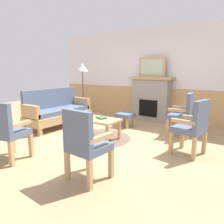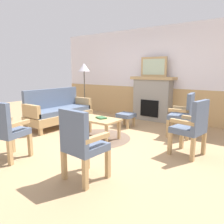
# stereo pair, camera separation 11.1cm
# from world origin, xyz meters

# --- Properties ---
(ground_plane) EXTENTS (14.00, 14.00, 0.00)m
(ground_plane) POSITION_xyz_m (0.00, 0.00, 0.00)
(ground_plane) COLOR tan
(wall_back) EXTENTS (7.20, 0.14, 2.70)m
(wall_back) POSITION_xyz_m (0.00, 2.60, 1.31)
(wall_back) COLOR white
(wall_back) RESTS_ON ground_plane
(fireplace) EXTENTS (1.30, 0.44, 1.28)m
(fireplace) POSITION_xyz_m (0.00, 2.35, 0.65)
(fireplace) COLOR gray
(fireplace) RESTS_ON ground_plane
(framed_picture) EXTENTS (0.80, 0.04, 0.56)m
(framed_picture) POSITION_xyz_m (0.00, 2.35, 1.56)
(framed_picture) COLOR tan
(framed_picture) RESTS_ON fireplace
(couch) EXTENTS (0.70, 1.80, 0.98)m
(couch) POSITION_xyz_m (-1.68, 0.24, 0.40)
(couch) COLOR tan
(couch) RESTS_ON ground_plane
(coffee_table) EXTENTS (0.96, 0.56, 0.44)m
(coffee_table) POSITION_xyz_m (-0.16, 0.03, 0.39)
(coffee_table) COLOR tan
(coffee_table) RESTS_ON ground_plane
(round_rug) EXTENTS (1.44, 1.44, 0.01)m
(round_rug) POSITION_xyz_m (-0.16, 0.03, 0.00)
(round_rug) COLOR brown
(round_rug) RESTS_ON ground_plane
(book_on_table) EXTENTS (0.27, 0.23, 0.03)m
(book_on_table) POSITION_xyz_m (-0.09, 0.08, 0.46)
(book_on_table) COLOR #33663D
(book_on_table) RESTS_ON coffee_table
(footstool) EXTENTS (0.40, 0.40, 0.36)m
(footstool) POSITION_xyz_m (-0.19, 1.22, 0.28)
(footstool) COLOR tan
(footstool) RESTS_ON ground_plane
(armchair_near_fireplace) EXTENTS (0.53, 0.53, 0.98)m
(armchair_near_fireplace) POSITION_xyz_m (1.31, 1.24, 0.54)
(armchair_near_fireplace) COLOR tan
(armchair_near_fireplace) RESTS_ON ground_plane
(armchair_by_window_left) EXTENTS (0.55, 0.55, 0.98)m
(armchair_by_window_left) POSITION_xyz_m (1.79, 0.23, 0.54)
(armchair_by_window_left) COLOR tan
(armchair_by_window_left) RESTS_ON ground_plane
(armchair_front_left) EXTENTS (0.57, 0.57, 0.98)m
(armchair_front_left) POSITION_xyz_m (-0.58, -1.76, 0.54)
(armchair_front_left) COLOR tan
(armchair_front_left) RESTS_ON ground_plane
(armchair_front_center) EXTENTS (0.51, 0.51, 0.98)m
(armchair_front_center) POSITION_xyz_m (0.89, -1.52, 0.54)
(armchair_front_center) COLOR tan
(armchair_front_center) RESTS_ON ground_plane
(floor_lamp_by_couch) EXTENTS (0.36, 0.36, 1.68)m
(floor_lamp_by_couch) POSITION_xyz_m (-1.94, 1.52, 1.45)
(floor_lamp_by_couch) COLOR #332D28
(floor_lamp_by_couch) RESTS_ON ground_plane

